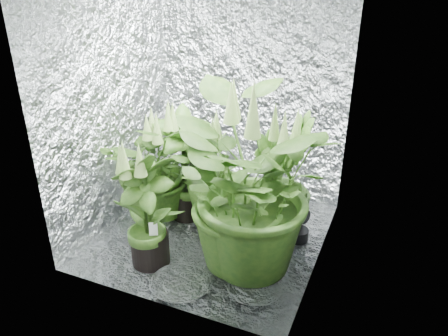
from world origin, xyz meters
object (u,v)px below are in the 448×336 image
at_px(plant_b, 185,166).
at_px(plant_e, 244,190).
at_px(plant_d, 214,174).
at_px(plant_f, 147,209).
at_px(plant_a, 155,169).
at_px(circulation_fan, 296,219).
at_px(plant_c, 281,181).

relative_size(plant_b, plant_e, 0.75).
relative_size(plant_d, plant_f, 0.98).
relative_size(plant_a, plant_d, 1.07).
distance_m(plant_f, circulation_fan, 1.11).
height_order(plant_c, circulation_fan, plant_c).
xyz_separation_m(plant_c, plant_e, (-0.11, -0.47, 0.14)).
bearing_deg(circulation_fan, plant_d, -154.64).
height_order(plant_c, plant_f, plant_c).
relative_size(plant_b, plant_c, 0.94).
xyz_separation_m(plant_a, plant_e, (0.87, -0.37, 0.18)).
relative_size(plant_b, plant_f, 1.04).
bearing_deg(plant_d, plant_b, -171.69).
distance_m(plant_a, plant_f, 0.59).
xyz_separation_m(plant_e, circulation_fan, (0.23, 0.51, -0.45)).
xyz_separation_m(plant_e, plant_f, (-0.61, -0.16, -0.19)).
relative_size(plant_a, plant_b, 1.00).
height_order(plant_d, plant_e, plant_e).
xyz_separation_m(plant_a, plant_b, (0.21, 0.10, 0.01)).
xyz_separation_m(plant_a, circulation_fan, (1.10, 0.14, -0.27)).
xyz_separation_m(plant_c, circulation_fan, (0.12, 0.04, -0.31)).
bearing_deg(plant_c, plant_e, -102.88).
bearing_deg(plant_b, plant_c, -0.44).
bearing_deg(plant_d, plant_a, -162.57).
bearing_deg(plant_b, plant_a, -153.42).
bearing_deg(plant_b, plant_d, 8.31).
bearing_deg(circulation_fan, plant_c, -134.75).
bearing_deg(plant_e, plant_b, 144.59).
xyz_separation_m(plant_b, plant_f, (0.05, -0.64, -0.03)).
relative_size(plant_c, plant_f, 1.10).
xyz_separation_m(plant_c, plant_f, (-0.72, -0.63, -0.05)).
relative_size(plant_c, plant_e, 0.80).
bearing_deg(plant_f, plant_e, 15.08).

